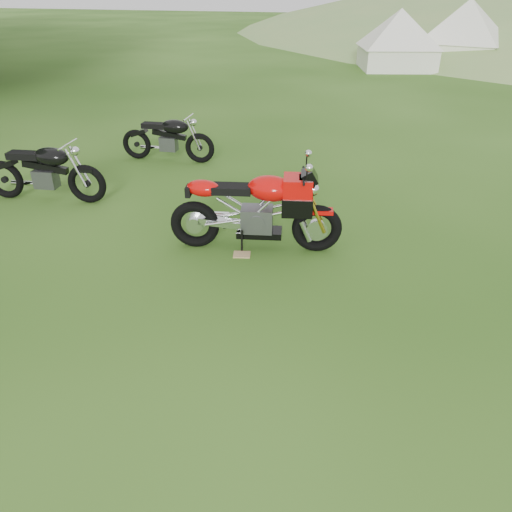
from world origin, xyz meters
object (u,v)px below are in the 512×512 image
(sport_motorcycle, at_px, (255,204))
(tent_left, at_px, (399,37))
(vintage_moto_c, at_px, (43,170))
(plywood_board, at_px, (242,255))
(tent_mid, at_px, (466,32))
(vintage_moto_b, at_px, (167,137))

(sport_motorcycle, height_order, tent_left, tent_left)
(sport_motorcycle, relative_size, vintage_moto_c, 1.09)
(plywood_board, height_order, tent_left, tent_left)
(plywood_board, bearing_deg, tent_mid, 78.22)
(vintage_moto_c, bearing_deg, vintage_moto_b, 59.45)
(tent_left, bearing_deg, vintage_moto_b, -120.22)
(tent_mid, bearing_deg, plywood_board, -85.63)
(tent_left, bearing_deg, plywood_board, -108.70)
(vintage_moto_b, xyz_separation_m, tent_mid, (6.58, 15.69, 0.82))
(sport_motorcycle, height_order, tent_mid, tent_mid)
(sport_motorcycle, distance_m, tent_left, 16.89)
(plywood_board, bearing_deg, sport_motorcycle, 64.66)
(vintage_moto_b, bearing_deg, tent_left, 69.76)
(plywood_board, bearing_deg, tent_left, 85.66)
(tent_mid, bearing_deg, vintage_moto_b, -96.58)
(plywood_board, relative_size, vintage_moto_b, 0.12)
(vintage_moto_c, distance_m, tent_mid, 19.69)
(sport_motorcycle, xyz_separation_m, vintage_moto_b, (-2.71, 3.14, -0.16))
(plywood_board, relative_size, tent_mid, 0.07)
(plywood_board, xyz_separation_m, vintage_moto_b, (-2.60, 3.38, 0.48))
(plywood_board, height_order, vintage_moto_b, vintage_moto_b)
(sport_motorcycle, relative_size, tent_left, 0.78)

